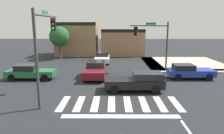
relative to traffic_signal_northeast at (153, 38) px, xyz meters
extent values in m
plane|color=#232628|center=(-3.93, -5.52, -3.73)|extent=(120.00, 120.00, 0.00)
cube|color=silver|center=(-7.68, -10.02, -3.73)|extent=(0.46, 2.82, 0.01)
cube|color=silver|center=(-6.61, -10.02, -3.73)|extent=(0.46, 2.82, 0.01)
cube|color=silver|center=(-5.54, -10.02, -3.73)|extent=(0.46, 2.82, 0.01)
cube|color=silver|center=(-4.46, -10.02, -3.73)|extent=(0.46, 2.82, 0.01)
cube|color=silver|center=(-3.39, -10.02, -3.73)|extent=(0.46, 2.82, 0.01)
cube|color=silver|center=(-2.32, -10.02, -3.73)|extent=(0.46, 2.82, 0.01)
cube|color=silver|center=(-1.25, -10.02, -3.73)|extent=(0.46, 2.82, 0.01)
cube|color=silver|center=(-0.17, -10.02, -3.73)|extent=(0.46, 2.82, 0.01)
cube|color=white|center=(-3.93, -12.02, -3.73)|extent=(6.80, 0.50, 0.01)
cube|color=#B2AA9E|center=(5.07, -0.32, -3.66)|extent=(10.00, 1.60, 0.15)
cube|color=#B2AA9E|center=(0.87, 4.48, -3.66)|extent=(1.60, 10.00, 0.15)
cube|color=#B2AA9E|center=(5.07, 4.48, -3.66)|extent=(10.00, 10.00, 0.15)
cube|color=#93704C|center=(-10.53, 13.25, -0.98)|extent=(6.79, 5.53, 5.52)
cube|color=black|center=(-10.53, 10.68, 1.53)|extent=(6.79, 0.50, 0.50)
cube|color=#93704C|center=(-2.75, 13.11, -1.52)|extent=(7.07, 5.25, 4.43)
cube|color=black|center=(-2.75, 10.68, 0.44)|extent=(7.07, 0.50, 0.50)
cylinder|color=#383A3D|center=(1.57, 0.00, -1.03)|extent=(0.18, 0.18, 5.41)
cylinder|color=#383A3D|center=(-0.48, 0.00, 1.29)|extent=(4.11, 0.12, 0.12)
cube|color=black|center=(-1.94, 0.00, 0.71)|extent=(0.32, 0.32, 0.95)
sphere|color=#470A0A|center=(-1.77, 0.00, 1.01)|extent=(0.22, 0.22, 0.22)
sphere|color=#4C330C|center=(-1.77, 0.00, 0.71)|extent=(0.22, 0.22, 0.22)
sphere|color=#1ED833|center=(-1.77, 0.00, 0.42)|extent=(0.22, 0.22, 0.22)
cube|color=#197233|center=(-0.28, 0.00, 1.51)|extent=(1.10, 0.03, 0.24)
cylinder|color=#383A3D|center=(-8.93, -10.93, -0.69)|extent=(0.18, 0.18, 6.09)
cylinder|color=#383A3D|center=(-8.93, -8.49, 1.99)|extent=(0.12, 4.87, 0.12)
cube|color=black|center=(-8.93, -6.94, 1.42)|extent=(0.32, 0.32, 0.95)
sphere|color=#470A0A|center=(-8.93, -7.11, 1.71)|extent=(0.22, 0.22, 0.22)
sphere|color=#4C330C|center=(-8.93, -7.11, 1.42)|extent=(0.22, 0.22, 0.22)
sphere|color=#1ED833|center=(-8.93, -7.11, 1.12)|extent=(0.22, 0.22, 0.22)
cube|color=#197233|center=(-8.93, -8.74, 2.21)|extent=(0.03, 1.10, 0.24)
cube|color=#23389E|center=(3.14, -3.35, -3.12)|extent=(4.31, 1.82, 0.60)
cube|color=black|center=(2.43, -3.35, -2.58)|extent=(1.88, 1.60, 0.48)
cylinder|color=black|center=(4.60, -2.55, -3.39)|extent=(0.69, 0.22, 0.69)
cylinder|color=black|center=(4.60, -4.15, -3.39)|extent=(0.69, 0.22, 0.69)
cylinder|color=black|center=(1.68, -2.55, -3.39)|extent=(0.69, 0.22, 0.69)
cylinder|color=black|center=(1.68, -4.15, -3.39)|extent=(0.69, 0.22, 0.69)
cube|color=maroon|center=(-6.10, -3.15, -3.09)|extent=(1.93, 4.48, 0.68)
cube|color=black|center=(-6.10, -2.32, -2.48)|extent=(1.70, 2.21, 0.54)
cylinder|color=black|center=(-5.24, -4.67, -3.39)|extent=(0.22, 0.68, 0.68)
cylinder|color=black|center=(-6.95, -4.67, -3.39)|extent=(0.22, 0.68, 0.68)
cylinder|color=black|center=(-5.24, -1.63, -3.39)|extent=(0.22, 0.68, 0.68)
cylinder|color=black|center=(-6.95, -1.63, -3.39)|extent=(0.22, 0.68, 0.68)
cube|color=#1E6638|center=(-12.21, -3.68, -3.14)|extent=(4.51, 1.71, 0.58)
cube|color=black|center=(-12.63, -3.68, -2.59)|extent=(1.91, 1.51, 0.52)
cylinder|color=black|center=(-10.67, -2.93, -3.40)|extent=(0.67, 0.22, 0.67)
cylinder|color=black|center=(-10.67, -4.43, -3.40)|extent=(0.67, 0.22, 0.67)
cylinder|color=black|center=(-13.74, -2.93, -3.40)|extent=(0.67, 0.22, 0.67)
cylinder|color=black|center=(-13.74, -4.43, -3.40)|extent=(0.67, 0.22, 0.67)
cube|color=white|center=(-5.84, 5.14, -3.17)|extent=(1.93, 4.26, 0.57)
cube|color=black|center=(-5.84, 5.95, -2.63)|extent=(1.70, 2.21, 0.50)
cylinder|color=black|center=(-4.99, 3.69, -3.43)|extent=(0.22, 0.61, 0.61)
cylinder|color=black|center=(-6.69, 3.69, -3.43)|extent=(0.22, 0.61, 0.61)
cylinder|color=black|center=(-4.99, 6.59, -3.43)|extent=(0.22, 0.61, 0.61)
cylinder|color=black|center=(-6.69, 6.59, -3.43)|extent=(0.22, 0.61, 0.61)
cube|color=black|center=(-2.72, -7.19, -3.09)|extent=(4.59, 1.90, 0.65)
cube|color=black|center=(-1.65, -7.19, -2.51)|extent=(2.21, 1.67, 0.51)
cylinder|color=black|center=(-4.28, -8.03, -3.38)|extent=(0.72, 0.22, 0.72)
cylinder|color=black|center=(-4.28, -6.35, -3.38)|extent=(0.72, 0.22, 0.72)
cylinder|color=black|center=(-1.16, -8.03, -3.38)|extent=(0.72, 0.22, 0.72)
cylinder|color=black|center=(-1.16, -6.35, -3.38)|extent=(0.72, 0.22, 0.72)
cylinder|color=#4C3823|center=(-12.43, 8.48, -2.33)|extent=(0.36, 0.36, 2.80)
sphere|color=#235628|center=(-12.43, 8.48, -0.33)|extent=(2.98, 2.98, 2.98)
camera|label=1|loc=(-4.36, -23.27, 1.43)|focal=33.81mm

